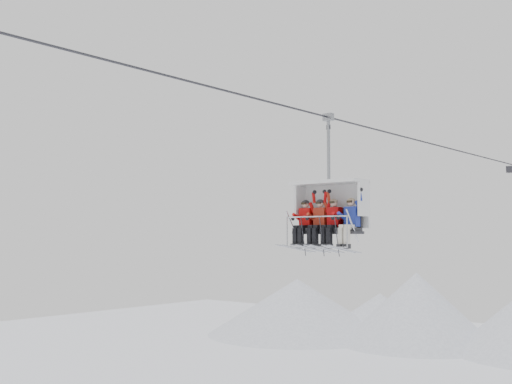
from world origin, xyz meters
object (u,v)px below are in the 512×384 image
Objects in this scene: skier_far_left at (304,222)px; skier_center_right at (332,221)px; chairlift_carrier at (331,206)px; skier_far_right at (350,221)px; skier_center_left at (319,222)px.

skier_far_left and skier_center_right have the same top height.
chairlift_carrier is at bearing 127.63° from skier_center_right.
skier_center_left is at bearing 180.00° from skier_far_right.
chairlift_carrier is 0.99m from skier_far_right.
skier_far_left is (-0.77, -0.30, -0.46)m from chairlift_carrier.
skier_center_left is 1.07m from skier_far_right.
chairlift_carrier reaches higher than skier_center_right.
skier_far_left is 1.59m from skier_far_right.
skier_far_left and skier_center_left have the same top height.
skier_center_right is (1.00, 0.00, 0.00)m from skier_far_left.
chairlift_carrier is at bearing 21.62° from skier_far_left.
chairlift_carrier is 0.61m from skier_center_left.
skier_center_right and skier_far_right have the same top height.
chairlift_carrier is 2.36× the size of skier_far_right.
chairlift_carrier reaches higher than skier_far_right.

